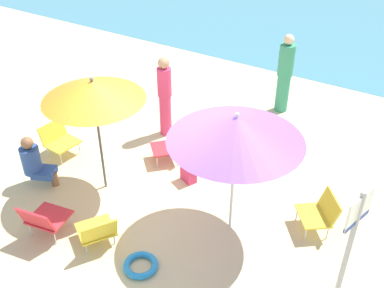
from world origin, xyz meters
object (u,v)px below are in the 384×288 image
beach_chair_e (320,212)px  umbrella_orange (93,91)px  umbrella_purple (236,129)px  beach_chair_b (58,139)px  person_c (34,161)px  warning_sign (349,248)px  person_b (285,74)px  person_a (165,96)px  swim_ring (141,265)px  beach_chair_d (171,144)px  beach_chair_c (97,231)px  beach_bag (188,172)px  beach_chair_a (44,218)px

beach_chair_e → umbrella_orange: bearing=-22.9°
umbrella_purple → beach_chair_b: umbrella_purple is taller
person_c → warning_sign: bearing=-24.9°
umbrella_orange → beach_chair_b: bearing=166.8°
beach_chair_b → person_b: size_ratio=0.35×
umbrella_orange → person_a: (-0.05, 1.92, -0.99)m
umbrella_orange → beach_chair_b: 2.03m
swim_ring → person_b: bearing=90.0°
beach_chair_d → umbrella_purple: bearing=104.0°
beach_chair_e → beach_chair_c: bearing=-0.5°
person_a → beach_bag: size_ratio=4.49×
umbrella_purple → swim_ring: bearing=-117.7°
umbrella_purple → beach_bag: 2.06m
beach_chair_e → beach_chair_a: bearing=-4.1°
beach_chair_c → beach_chair_d: 2.32m
beach_chair_a → beach_chair_c: 0.82m
beach_bag → swim_ring: bearing=-77.6°
person_a → warning_sign: bearing=115.5°
umbrella_orange → person_c: (-1.03, -0.53, -1.35)m
person_a → person_b: (1.60, 2.05, 0.03)m
beach_bag → person_a: bearing=137.9°
person_a → person_b: size_ratio=0.95×
umbrella_orange → beach_chair_b: (-1.34, 0.31, -1.49)m
umbrella_orange → beach_chair_d: 1.99m
beach_chair_b → beach_chair_c: 2.54m
umbrella_purple → warning_sign: 2.04m
beach_chair_d → person_b: size_ratio=0.44×
beach_chair_d → beach_bag: bearing=102.6°
beach_chair_d → person_a: 1.04m
beach_chair_e → person_a: 3.63m
umbrella_purple → beach_chair_e: (1.14, 0.66, -1.44)m
beach_chair_a → beach_chair_e: bearing=-65.7°
umbrella_purple → beach_bag: (-1.13, 0.65, -1.60)m
beach_chair_e → person_b: 3.64m
beach_chair_c → person_a: bearing=-41.1°
beach_chair_d → beach_chair_e: size_ratio=1.01×
beach_chair_e → beach_chair_d: bearing=-44.3°
umbrella_purple → beach_chair_b: (-3.59, 0.11, -1.45)m
person_c → swim_ring: 2.68m
umbrella_orange → person_c: umbrella_orange is taller
person_a → warning_sign: size_ratio=0.76×
beach_chair_a → person_c: (-1.03, 0.81, 0.12)m
warning_sign → swim_ring: bearing=-154.0°
person_b → beach_bag: (-0.43, -3.11, -0.68)m
warning_sign → beach_bag: (-2.92, 1.54, -1.18)m
person_b → beach_chair_d: bearing=154.5°
person_c → beach_bag: 2.57m
person_b → swim_ring: person_b is taller
umbrella_purple → swim_ring: (-0.70, -1.32, -1.73)m
beach_chair_a → beach_chair_b: size_ratio=1.10×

